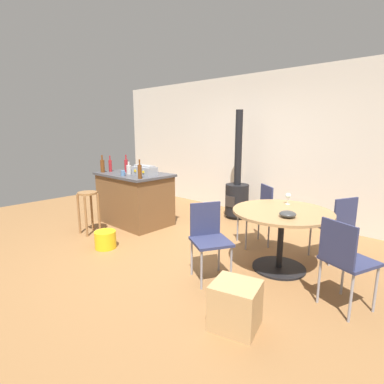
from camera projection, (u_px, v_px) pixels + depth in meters
ground_plane at (169, 249)px, 4.27m from camera, size 8.80×8.80×0.00m
back_wall at (263, 146)px, 5.78m from camera, size 8.00×0.10×2.70m
kitchen_island at (135, 198)px, 5.37m from camera, size 1.30×0.86×0.91m
wooden_stool at (88, 205)px, 4.81m from camera, size 0.30×0.30×0.69m
dining_table at (281, 224)px, 3.55m from camera, size 1.15×1.15×0.73m
folding_chair_near at (209, 235)px, 3.36m from camera, size 0.55×0.55×0.85m
folding_chair_far at (345, 257)px, 2.73m from camera, size 0.52×0.52×0.87m
folding_chair_left at (336, 223)px, 3.79m from camera, size 0.53×0.53×0.85m
folding_chair_right at (258, 210)px, 4.35m from camera, size 0.56×0.56×0.87m
wood_stove at (237, 193)px, 5.69m from camera, size 0.44×0.45×2.01m
toolbox at (145, 170)px, 5.09m from camera, size 0.44×0.24×0.16m
bottle_0 at (102, 166)px, 5.38m from camera, size 0.07×0.07×0.31m
bottle_1 at (126, 166)px, 5.38m from camera, size 0.06×0.06×0.32m
bottle_2 at (129, 169)px, 5.17m from camera, size 0.08×0.08×0.21m
bottle_3 at (140, 171)px, 4.69m from camera, size 0.06×0.06×0.30m
bottle_4 at (110, 165)px, 5.48m from camera, size 0.06×0.06×0.29m
cup_0 at (129, 168)px, 5.70m from camera, size 0.12×0.08×0.09m
cup_1 at (123, 173)px, 5.00m from camera, size 0.11×0.07×0.09m
cup_2 at (133, 170)px, 5.30m from camera, size 0.12×0.09×0.09m
wine_glass at (288, 196)px, 3.79m from camera, size 0.07×0.07×0.14m
serving_bowl at (288, 214)px, 3.24m from camera, size 0.18×0.18×0.07m
cardboard_box at (235, 305)px, 2.55m from camera, size 0.46×0.44×0.40m
plastic_bucket at (105, 240)px, 4.28m from camera, size 0.30×0.30×0.25m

